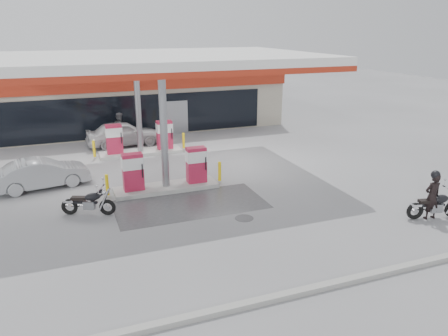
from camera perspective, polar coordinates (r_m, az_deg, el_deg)
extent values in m
plane|color=gray|center=(17.56, -5.99, -4.97)|extent=(90.00, 90.00, 0.00)
cube|color=#4C4C4F|center=(17.68, -4.42, -4.75)|extent=(6.00, 3.00, 0.00)
cylinder|color=#38383A|center=(16.42, 2.66, -6.56)|extent=(0.70, 0.70, 0.01)
cube|color=gray|center=(11.71, 3.43, -17.28)|extent=(28.00, 0.25, 0.15)
cube|color=#BBB49D|center=(32.29, -13.64, 8.93)|extent=(22.00, 8.00, 4.00)
cube|color=black|center=(28.45, -12.44, 6.61)|extent=(18.00, 0.10, 2.60)
cube|color=#A12713|center=(28.06, -12.71, 10.79)|extent=(22.00, 0.25, 1.00)
cube|color=navy|center=(29.83, 0.97, 11.63)|extent=(3.50, 0.12, 0.80)
cube|color=gray|center=(29.05, -6.51, 6.54)|extent=(1.80, 0.14, 2.20)
cube|color=silver|center=(21.11, -10.12, 13.60)|extent=(16.00, 10.00, 0.60)
cube|color=#A12713|center=(16.31, -6.63, 11.89)|extent=(16.00, 0.12, 0.24)
cube|color=#A12713|center=(25.99, -12.29, 13.87)|extent=(16.00, 0.12, 0.24)
cylinder|color=gray|center=(18.61, -7.86, 4.69)|extent=(0.32, 0.32, 5.00)
cylinder|color=gray|center=(24.38, -11.15, 7.68)|extent=(0.32, 0.32, 5.00)
cube|color=#9E9E99|center=(19.33, -7.55, -2.54)|extent=(4.50, 1.30, 0.18)
cube|color=#A31B39|center=(18.80, -11.80, -0.50)|extent=(0.85, 0.48, 1.60)
cube|color=#A31B39|center=(19.39, -3.63, 0.43)|extent=(0.85, 0.48, 1.60)
cube|color=silver|center=(18.68, -11.88, 0.66)|extent=(0.88, 0.52, 0.50)
cube|color=silver|center=(19.27, -3.66, 1.56)|extent=(0.88, 0.52, 0.50)
cylinder|color=yellow|center=(18.82, -15.02, -2.15)|extent=(0.14, 0.14, 0.90)
cylinder|color=yellow|center=(19.86, -0.58, -0.44)|extent=(0.14, 0.14, 0.90)
cube|color=#9E9E99|center=(24.94, -10.81, 2.02)|extent=(4.50, 1.30, 0.18)
cube|color=#A31B39|center=(24.52, -14.15, 3.68)|extent=(0.85, 0.48, 1.60)
cube|color=#A31B39|center=(24.98, -7.77, 4.32)|extent=(0.85, 0.48, 1.60)
cube|color=silver|center=(24.43, -14.22, 4.59)|extent=(0.88, 0.52, 0.50)
cube|color=silver|center=(24.89, -7.81, 5.22)|extent=(0.88, 0.52, 0.50)
cylinder|color=yellow|center=(24.54, -16.61, 2.41)|extent=(0.14, 0.14, 0.90)
cylinder|color=yellow|center=(25.34, -5.30, 3.59)|extent=(0.14, 0.14, 0.90)
torus|color=black|center=(17.68, 23.67, -5.16)|extent=(0.67, 0.31, 0.66)
cube|color=gray|center=(18.06, 25.90, -4.70)|extent=(0.49, 0.36, 0.33)
cube|color=black|center=(17.94, 25.50, -4.42)|extent=(0.98, 0.34, 0.09)
ellipsoid|color=black|center=(18.03, 26.49, -3.63)|extent=(0.68, 0.49, 0.31)
cube|color=black|center=(17.76, 24.98, -3.95)|extent=(0.65, 0.40, 0.11)
cylinder|color=silver|center=(17.94, 24.12, -4.98)|extent=(0.98, 0.32, 0.09)
imported|color=black|center=(17.79, 25.55, -3.35)|extent=(0.67, 0.46, 1.77)
torus|color=black|center=(17.14, -14.98, -4.97)|extent=(0.64, 0.38, 0.63)
torus|color=black|center=(17.60, -19.53, -4.80)|extent=(0.64, 0.38, 0.63)
cube|color=gray|center=(17.31, -17.18, -4.63)|extent=(0.49, 0.39, 0.32)
cube|color=black|center=(17.32, -17.70, -4.29)|extent=(0.91, 0.46, 0.08)
ellipsoid|color=black|center=(17.14, -16.78, -3.61)|extent=(0.67, 0.54, 0.29)
cube|color=black|center=(17.33, -18.41, -3.76)|extent=(0.63, 0.46, 0.11)
cylinder|color=silver|center=(16.93, -15.86, -2.65)|extent=(0.34, 0.75, 0.04)
sphere|color=silver|center=(16.94, -15.42, -3.06)|extent=(0.19, 0.19, 0.19)
cylinder|color=silver|center=(17.65, -18.62, -4.71)|extent=(0.91, 0.44, 0.08)
imported|color=silver|center=(26.80, -13.01, 4.43)|extent=(4.41, 1.95, 1.48)
imported|color=#56565B|center=(27.32, -13.40, 5.10)|extent=(0.83, 1.00, 1.89)
imported|color=#9B9EA2|center=(20.83, -22.66, -0.66)|extent=(4.13, 2.03, 1.30)
imported|color=navy|center=(32.83, 2.13, 7.09)|extent=(4.52, 2.46, 1.20)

